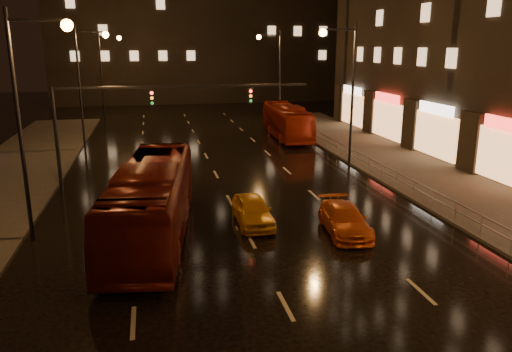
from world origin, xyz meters
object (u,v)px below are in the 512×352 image
(bus_red, at_px, (152,200))
(taxi_far, at_px, (345,220))
(bus_curb, at_px, (287,121))
(taxi_near, at_px, (253,211))

(bus_red, relative_size, taxi_far, 2.79)
(bus_curb, height_order, taxi_far, bus_curb)
(bus_curb, bearing_deg, taxi_far, -96.62)
(bus_red, bearing_deg, taxi_near, 15.22)
(taxi_near, relative_size, taxi_far, 0.92)
(bus_red, xyz_separation_m, taxi_near, (4.76, 0.62, -1.02))
(bus_curb, bearing_deg, taxi_near, -106.88)
(taxi_far, bearing_deg, taxi_near, 159.22)
(bus_curb, xyz_separation_m, taxi_near, (-7.85, -22.43, -0.84))
(bus_curb, relative_size, taxi_near, 2.70)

